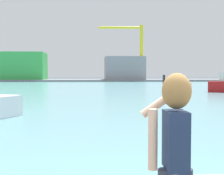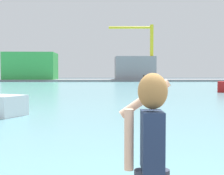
% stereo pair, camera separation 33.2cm
% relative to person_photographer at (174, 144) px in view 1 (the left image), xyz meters
% --- Properties ---
extents(ground_plane, '(220.00, 220.00, 0.00)m').
position_rel_person_photographer_xyz_m(ground_plane, '(0.48, 50.25, -1.62)').
color(ground_plane, '#334751').
extents(harbor_water, '(140.00, 100.00, 0.02)m').
position_rel_person_photographer_xyz_m(harbor_water, '(0.48, 52.25, -1.61)').
color(harbor_water, '#6BA8B2').
rests_on(harbor_water, ground_plane).
extents(far_shore_dock, '(140.00, 20.00, 0.54)m').
position_rel_person_photographer_xyz_m(far_shore_dock, '(0.48, 92.25, -1.35)').
color(far_shore_dock, gray).
rests_on(far_shore_dock, ground_plane).
extents(person_photographer, '(0.53, 0.55, 1.74)m').
position_rel_person_photographer_xyz_m(person_photographer, '(0.00, 0.00, 0.00)').
color(person_photographer, '#2D3342').
rests_on(person_photographer, quay_promenade).
extents(warehouse_left, '(14.71, 10.03, 7.90)m').
position_rel_person_photographer_xyz_m(warehouse_left, '(-21.85, 89.90, 2.88)').
color(warehouse_left, green).
rests_on(warehouse_left, far_shore_dock).
extents(warehouse_right, '(11.58, 10.31, 6.71)m').
position_rel_person_photographer_xyz_m(warehouse_right, '(9.07, 89.71, 2.28)').
color(warehouse_right, gray).
rests_on(warehouse_right, far_shore_dock).
extents(port_crane, '(12.94, 1.54, 15.84)m').
position_rel_person_photographer_xyz_m(port_crane, '(12.00, 86.41, 8.82)').
color(port_crane, yellow).
rests_on(port_crane, far_shore_dock).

